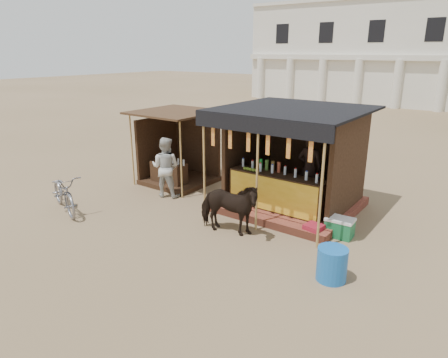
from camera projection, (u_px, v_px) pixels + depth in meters
ground at (183, 242)px, 9.15m from camera, size 120.00×120.00×0.00m
main_stall at (293, 172)px, 10.84m from camera, size 3.60×3.61×2.78m
secondary_stall at (176, 157)px, 13.16m from camera, size 2.40×2.40×2.38m
cow at (228, 208)px, 9.37m from camera, size 1.69×1.05×1.32m
motorbike at (64, 192)px, 10.77m from camera, size 2.14×1.33×1.06m
bystander at (166, 167)px, 11.79m from camera, size 1.05×0.92×1.80m
blue_barrel at (332, 264)px, 7.55m from camera, size 0.75×0.75×0.66m
red_crate at (314, 231)px, 9.34m from camera, size 0.45×0.44×0.31m
cooler at (340, 227)px, 9.36m from camera, size 0.66×0.47×0.46m
background_building at (412, 54)px, 32.05m from camera, size 26.00×7.45×8.18m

